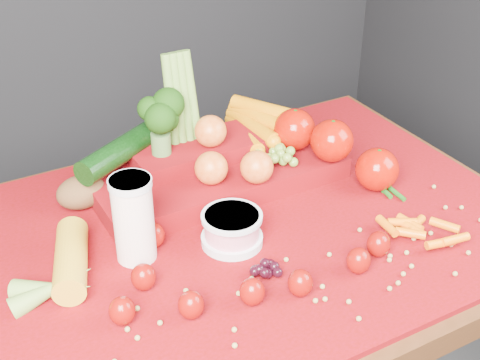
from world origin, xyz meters
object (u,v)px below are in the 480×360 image
yogurt_bowl (232,228)px  produce_mound (232,156)px  milk_glass (133,216)px  table (245,267)px

yogurt_bowl → produce_mound: (0.11, 0.19, 0.03)m
milk_glass → yogurt_bowl: size_ratio=1.42×
table → milk_glass: (-0.22, 0.01, 0.19)m
table → yogurt_bowl: size_ratio=9.64×
milk_glass → produce_mound: bearing=27.7°
milk_glass → produce_mound: size_ratio=0.27×
table → yogurt_bowl: 0.15m
table → milk_glass: 0.29m
table → produce_mound: produce_mound is taller
table → produce_mound: 0.23m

